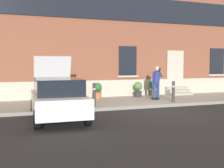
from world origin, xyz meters
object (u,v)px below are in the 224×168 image
at_px(bollard_near_person, 173,91).
at_px(planter_olive, 153,88).
at_px(planter_terracotta, 98,90).
at_px(planter_cream, 52,91).
at_px(bollard_far_left, 94,94).
at_px(planter_charcoal, 138,89).
at_px(hatchback_car_white, 57,97).
at_px(person_on_phone, 156,81).

distance_m(bollard_near_person, planter_olive, 2.92).
xyz_separation_m(bollard_near_person, planter_terracotta, (-3.09, 2.56, -0.11)).
bearing_deg(planter_terracotta, planter_cream, 173.04).
height_order(bollard_far_left, planter_charcoal, bollard_far_left).
bearing_deg(bollard_far_left, planter_terracotta, 69.76).
bearing_deg(planter_cream, planter_terracotta, -6.96).
bearing_deg(planter_terracotta, bollard_far_left, -110.24).
bearing_deg(hatchback_car_white, person_on_phone, 25.78).
height_order(hatchback_car_white, planter_charcoal, hatchback_car_white).
xyz_separation_m(planter_cream, planter_olive, (5.92, 0.03, 0.00)).
relative_size(planter_terracotta, planter_olive, 1.00).
distance_m(bollard_far_left, planter_terracotta, 2.73).
distance_m(planter_charcoal, planter_olive, 1.22).
distance_m(planter_terracotta, planter_olive, 3.55).
height_order(hatchback_car_white, bollard_near_person, hatchback_car_white).
bearing_deg(planter_olive, bollard_near_person, -98.78).
bearing_deg(planter_charcoal, planter_cream, 176.01).
distance_m(bollard_far_left, planter_charcoal, 4.17).
height_order(planter_charcoal, planter_olive, same).
distance_m(hatchback_car_white, bollard_near_person, 6.09).
bearing_deg(person_on_phone, hatchback_car_white, -146.98).
height_order(planter_cream, planter_charcoal, same).
bearing_deg(planter_olive, bollard_far_left, -147.24).
height_order(planter_cream, planter_olive, same).
bearing_deg(planter_olive, planter_cream, -179.67).
height_order(hatchback_car_white, planter_olive, hatchback_car_white).
relative_size(bollard_near_person, person_on_phone, 0.60).
bearing_deg(bollard_near_person, planter_olive, 81.22).
height_order(bollard_near_person, person_on_phone, person_on_phone).
bearing_deg(bollard_far_left, hatchback_car_white, -139.37).
bearing_deg(planter_charcoal, planter_olive, 17.54).
height_order(hatchback_car_white, bollard_far_left, hatchback_car_white).
bearing_deg(planter_terracotta, hatchback_car_white, -123.94).
height_order(person_on_phone, planter_cream, person_on_phone).
relative_size(hatchback_car_white, planter_terracotta, 4.79).
bearing_deg(planter_cream, bollard_near_person, -27.51).
relative_size(person_on_phone, planter_charcoal, 2.03).
relative_size(hatchback_car_white, planter_cream, 4.79).
distance_m(hatchback_car_white, planter_charcoal, 6.60).
height_order(planter_cream, planter_terracotta, same).
height_order(bollard_far_left, planter_terracotta, bollard_far_left).
relative_size(bollard_near_person, bollard_far_left, 1.00).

